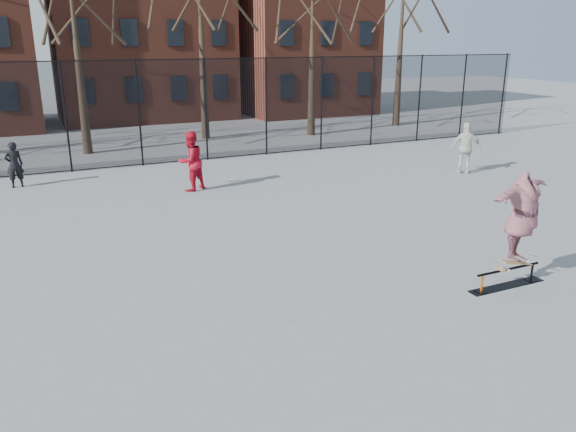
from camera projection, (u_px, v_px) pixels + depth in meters
name	position (u px, v px, depth m)	size (l,w,h in m)	color
ground	(342.00, 289.00, 11.08)	(100.00, 100.00, 0.00)	slate
skate_rail	(507.00, 279.00, 11.14)	(1.77, 0.27, 0.39)	black
skateboard	(516.00, 264.00, 11.13)	(0.80, 0.19, 0.10)	#93633B
skater	(522.00, 220.00, 10.85)	(2.18, 0.59, 1.77)	#6C3483
bystander_black	(14.00, 165.00, 18.39)	(0.55, 0.36, 1.52)	black
bystander_red	(191.00, 161.00, 17.97)	(0.93, 0.73, 1.92)	red
bystander_white	(466.00, 148.00, 20.27)	(1.09, 0.45, 1.86)	silver
fence	(175.00, 110.00, 21.71)	(34.03, 0.07, 4.00)	black
rowhouses	(128.00, 13.00, 32.05)	(29.00, 7.00, 13.00)	brown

